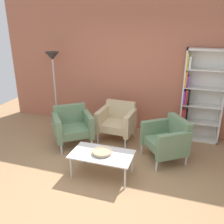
{
  "coord_description": "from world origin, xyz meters",
  "views": [
    {
      "loc": [
        1.2,
        -2.87,
        2.44
      ],
      "look_at": [
        -0.01,
        0.84,
        0.95
      ],
      "focal_mm": 39.57,
      "sensor_mm": 36.0,
      "label": 1
    }
  ],
  "objects_px": {
    "armchair_corner_red": "(117,121)",
    "decorative_bowl": "(102,152)",
    "coffee_table_low": "(102,155)",
    "floor_lamp_torchiere": "(53,65)",
    "armchair_spare_guest": "(167,138)",
    "armchair_near_window": "(72,125)",
    "bookshelf_tall": "(199,97)"
  },
  "relations": [
    {
      "from": "bookshelf_tall",
      "to": "decorative_bowl",
      "type": "xyz_separation_m",
      "value": [
        -1.43,
        -1.88,
        -0.49
      ]
    },
    {
      "from": "armchair_spare_guest",
      "to": "floor_lamp_torchiere",
      "type": "height_order",
      "value": "floor_lamp_torchiere"
    },
    {
      "from": "coffee_table_low",
      "to": "armchair_corner_red",
      "type": "relative_size",
      "value": 1.28
    },
    {
      "from": "armchair_near_window",
      "to": "floor_lamp_torchiere",
      "type": "bearing_deg",
      "value": 97.42
    },
    {
      "from": "decorative_bowl",
      "to": "armchair_near_window",
      "type": "distance_m",
      "value": 1.26
    },
    {
      "from": "armchair_spare_guest",
      "to": "armchair_near_window",
      "type": "height_order",
      "value": "same"
    },
    {
      "from": "bookshelf_tall",
      "to": "armchair_spare_guest",
      "type": "bearing_deg",
      "value": -114.93
    },
    {
      "from": "bookshelf_tall",
      "to": "armchair_near_window",
      "type": "height_order",
      "value": "bookshelf_tall"
    },
    {
      "from": "decorative_bowl",
      "to": "armchair_spare_guest",
      "type": "xyz_separation_m",
      "value": [
        0.94,
        0.84,
        -0.02
      ]
    },
    {
      "from": "armchair_corner_red",
      "to": "armchair_near_window",
      "type": "bearing_deg",
      "value": -143.87
    },
    {
      "from": "armchair_corner_red",
      "to": "bookshelf_tall",
      "type": "bearing_deg",
      "value": 21.26
    },
    {
      "from": "bookshelf_tall",
      "to": "armchair_corner_red",
      "type": "xyz_separation_m",
      "value": [
        -1.58,
        -0.53,
        -0.51
      ]
    },
    {
      "from": "armchair_spare_guest",
      "to": "coffee_table_low",
      "type": "bearing_deg",
      "value": -84.87
    },
    {
      "from": "armchair_near_window",
      "to": "coffee_table_low",
      "type": "bearing_deg",
      "value": -79.7
    },
    {
      "from": "armchair_corner_red",
      "to": "armchair_spare_guest",
      "type": "xyz_separation_m",
      "value": [
        1.1,
        -0.51,
        0.0
      ]
    },
    {
      "from": "bookshelf_tall",
      "to": "armchair_spare_guest",
      "type": "distance_m",
      "value": 1.25
    },
    {
      "from": "floor_lamp_torchiere",
      "to": "coffee_table_low",
      "type": "bearing_deg",
      "value": -42.89
    },
    {
      "from": "armchair_spare_guest",
      "to": "armchair_corner_red",
      "type": "bearing_deg",
      "value": -151.48
    },
    {
      "from": "armchair_corner_red",
      "to": "decorative_bowl",
      "type": "bearing_deg",
      "value": -80.57
    },
    {
      "from": "coffee_table_low",
      "to": "decorative_bowl",
      "type": "height_order",
      "value": "decorative_bowl"
    },
    {
      "from": "armchair_corner_red",
      "to": "floor_lamp_torchiere",
      "type": "height_order",
      "value": "floor_lamp_torchiere"
    },
    {
      "from": "decorative_bowl",
      "to": "floor_lamp_torchiere",
      "type": "xyz_separation_m",
      "value": [
        -1.77,
        1.64,
        1.01
      ]
    },
    {
      "from": "decorative_bowl",
      "to": "armchair_near_window",
      "type": "xyz_separation_m",
      "value": [
        -0.94,
        0.84,
        -0.02
      ]
    },
    {
      "from": "coffee_table_low",
      "to": "decorative_bowl",
      "type": "relative_size",
      "value": 3.12
    },
    {
      "from": "decorative_bowl",
      "to": "armchair_corner_red",
      "type": "distance_m",
      "value": 1.36
    },
    {
      "from": "bookshelf_tall",
      "to": "armchair_corner_red",
      "type": "height_order",
      "value": "bookshelf_tall"
    },
    {
      "from": "coffee_table_low",
      "to": "floor_lamp_torchiere",
      "type": "xyz_separation_m",
      "value": [
        -1.77,
        1.64,
        1.08
      ]
    },
    {
      "from": "armchair_spare_guest",
      "to": "armchair_near_window",
      "type": "relative_size",
      "value": 1.0
    },
    {
      "from": "bookshelf_tall",
      "to": "floor_lamp_torchiere",
      "type": "distance_m",
      "value": 3.25
    },
    {
      "from": "bookshelf_tall",
      "to": "floor_lamp_torchiere",
      "type": "relative_size",
      "value": 1.09
    },
    {
      "from": "armchair_corner_red",
      "to": "floor_lamp_torchiere",
      "type": "distance_m",
      "value": 1.94
    },
    {
      "from": "armchair_spare_guest",
      "to": "floor_lamp_torchiere",
      "type": "relative_size",
      "value": 0.54
    }
  ]
}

